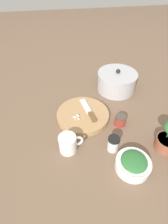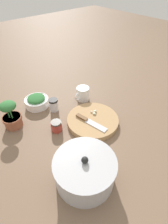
{
  "view_description": "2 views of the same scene",
  "coord_description": "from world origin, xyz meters",
  "px_view_note": "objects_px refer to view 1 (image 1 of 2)",
  "views": [
    {
      "loc": [
        0.66,
        -0.14,
        0.71
      ],
      "look_at": [
        -0.03,
        -0.02,
        0.05
      ],
      "focal_mm": 28.0,
      "sensor_mm": 36.0,
      "label": 1
    },
    {
      "loc": [
        -0.56,
        0.5,
        0.72
      ],
      "look_at": [
        -0.0,
        0.0,
        0.07
      ],
      "focal_mm": 28.0,
      "sensor_mm": 36.0,
      "label": 2
    }
  ],
  "objects_px": {
    "spice_jar": "(113,144)",
    "coffee_mug": "(68,144)",
    "honey_jar": "(120,120)",
    "chef_knife": "(89,111)",
    "garlic_cloves": "(77,117)",
    "cutting_board": "(83,115)",
    "herb_bowl": "(133,164)",
    "stock_pot": "(117,81)"
  },
  "relations": [
    {
      "from": "garlic_cloves",
      "to": "spice_jar",
      "type": "height_order",
      "value": "spice_jar"
    },
    {
      "from": "cutting_board",
      "to": "herb_bowl",
      "type": "distance_m",
      "value": 0.39
    },
    {
      "from": "herb_bowl",
      "to": "spice_jar",
      "type": "bearing_deg",
      "value": -153.31
    },
    {
      "from": "cutting_board",
      "to": "garlic_cloves",
      "type": "xyz_separation_m",
      "value": [
        0.03,
        -0.04,
        0.02
      ]
    },
    {
      "from": "cutting_board",
      "to": "honey_jar",
      "type": "bearing_deg",
      "value": 65.02
    },
    {
      "from": "chef_knife",
      "to": "coffee_mug",
      "type": "height_order",
      "value": "coffee_mug"
    },
    {
      "from": "coffee_mug",
      "to": "chef_knife",
      "type": "bearing_deg",
      "value": 146.64
    },
    {
      "from": "spice_jar",
      "to": "coffee_mug",
      "type": "height_order",
      "value": "coffee_mug"
    },
    {
      "from": "chef_knife",
      "to": "stock_pot",
      "type": "relative_size",
      "value": 0.81
    },
    {
      "from": "spice_jar",
      "to": "coffee_mug",
      "type": "relative_size",
      "value": 0.69
    },
    {
      "from": "honey_jar",
      "to": "stock_pot",
      "type": "height_order",
      "value": "stock_pot"
    },
    {
      "from": "cutting_board",
      "to": "chef_knife",
      "type": "xyz_separation_m",
      "value": [
        -0.0,
        0.04,
        0.02
      ]
    },
    {
      "from": "cutting_board",
      "to": "chef_knife",
      "type": "distance_m",
      "value": 0.04
    },
    {
      "from": "stock_pot",
      "to": "coffee_mug",
      "type": "bearing_deg",
      "value": -40.25
    },
    {
      "from": "herb_bowl",
      "to": "spice_jar",
      "type": "distance_m",
      "value": 0.13
    },
    {
      "from": "honey_jar",
      "to": "cutting_board",
      "type": "bearing_deg",
      "value": -114.98
    },
    {
      "from": "cutting_board",
      "to": "garlic_cloves",
      "type": "distance_m",
      "value": 0.05
    },
    {
      "from": "coffee_mug",
      "to": "honey_jar",
      "type": "height_order",
      "value": "coffee_mug"
    },
    {
      "from": "coffee_mug",
      "to": "honey_jar",
      "type": "distance_m",
      "value": 0.32
    },
    {
      "from": "coffee_mug",
      "to": "garlic_cloves",
      "type": "bearing_deg",
      "value": 160.2
    },
    {
      "from": "garlic_cloves",
      "to": "stock_pot",
      "type": "height_order",
      "value": "stock_pot"
    },
    {
      "from": "chef_knife",
      "to": "stock_pot",
      "type": "height_order",
      "value": "stock_pot"
    },
    {
      "from": "stock_pot",
      "to": "herb_bowl",
      "type": "bearing_deg",
      "value": -10.33
    },
    {
      "from": "herb_bowl",
      "to": "stock_pot",
      "type": "xyz_separation_m",
      "value": [
        -0.58,
        0.11,
        0.03
      ]
    },
    {
      "from": "chef_knife",
      "to": "honey_jar",
      "type": "bearing_deg",
      "value": -41.19
    },
    {
      "from": "herb_bowl",
      "to": "spice_jar",
      "type": "relative_size",
      "value": 1.87
    },
    {
      "from": "spice_jar",
      "to": "stock_pot",
      "type": "bearing_deg",
      "value": 160.98
    },
    {
      "from": "chef_knife",
      "to": "garlic_cloves",
      "type": "relative_size",
      "value": 4.32
    },
    {
      "from": "garlic_cloves",
      "to": "honey_jar",
      "type": "distance_m",
      "value": 0.24
    },
    {
      "from": "garlic_cloves",
      "to": "spice_jar",
      "type": "xyz_separation_m",
      "value": [
        0.21,
        0.14,
        0.0
      ]
    },
    {
      "from": "chef_knife",
      "to": "spice_jar",
      "type": "bearing_deg",
      "value": -84.62
    },
    {
      "from": "honey_jar",
      "to": "stock_pot",
      "type": "relative_size",
      "value": 0.24
    },
    {
      "from": "spice_jar",
      "to": "garlic_cloves",
      "type": "bearing_deg",
      "value": -145.67
    },
    {
      "from": "herb_bowl",
      "to": "chef_knife",
      "type": "bearing_deg",
      "value": -160.72
    },
    {
      "from": "garlic_cloves",
      "to": "coffee_mug",
      "type": "height_order",
      "value": "coffee_mug"
    },
    {
      "from": "stock_pot",
      "to": "garlic_cloves",
      "type": "bearing_deg",
      "value": -49.68
    },
    {
      "from": "chef_knife",
      "to": "cutting_board",
      "type": "bearing_deg",
      "value": 176.36
    },
    {
      "from": "spice_jar",
      "to": "coffee_mug",
      "type": "bearing_deg",
      "value": -99.18
    },
    {
      "from": "herb_bowl",
      "to": "garlic_cloves",
      "type": "bearing_deg",
      "value": -148.18
    },
    {
      "from": "spice_jar",
      "to": "chef_knife",
      "type": "bearing_deg",
      "value": -164.35
    },
    {
      "from": "stock_pot",
      "to": "cutting_board",
      "type": "bearing_deg",
      "value": -49.21
    },
    {
      "from": "cutting_board",
      "to": "stock_pot",
      "type": "height_order",
      "value": "stock_pot"
    }
  ]
}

